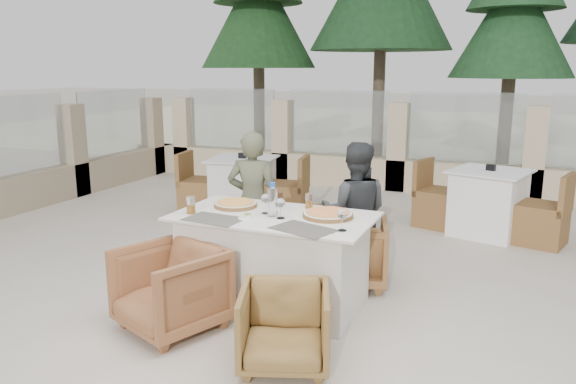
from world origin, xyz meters
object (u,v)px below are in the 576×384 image
at_px(dining_table, 274,260).
at_px(wine_glass_centre, 266,203).
at_px(armchair_near_left, 171,289).
at_px(armchair_far_left, 281,231).
at_px(bg_table_a, 243,187).
at_px(bg_table_b, 488,203).
at_px(pizza_left, 236,204).
at_px(water_bottle, 273,199).
at_px(diner_left, 253,202).
at_px(wine_glass_corner, 342,219).
at_px(beer_glass_right, 309,201).
at_px(beer_glass_left, 191,205).
at_px(wine_glass_near, 280,207).
at_px(diner_right, 355,213).
at_px(pizza_right, 328,214).
at_px(armchair_far_right, 350,251).
at_px(armchair_near_right, 284,327).

bearing_deg(dining_table, wine_glass_centre, 165.41).
bearing_deg(armchair_near_left, armchair_far_left, 107.25).
distance_m(bg_table_a, bg_table_b, 3.08).
relative_size(wine_glass_centre, bg_table_b, 0.11).
distance_m(pizza_left, water_bottle, 0.46).
relative_size(dining_table, diner_left, 1.18).
xyz_separation_m(wine_glass_corner, beer_glass_right, (-0.46, 0.53, -0.03)).
bearing_deg(armchair_near_left, beer_glass_left, 125.52).
relative_size(dining_table, wine_glass_near, 8.70).
distance_m(wine_glass_near, diner_right, 0.96).
xyz_separation_m(pizza_right, diner_right, (0.03, 0.67, -0.15)).
xyz_separation_m(armchair_near_left, diner_right, (0.98, 1.49, 0.33)).
relative_size(dining_table, bg_table_b, 0.98).
bearing_deg(diner_left, beer_glass_left, 69.66).
height_order(armchair_far_right, armchair_near_right, armchair_far_right).
distance_m(wine_glass_corner, diner_left, 1.49).
distance_m(pizza_left, armchair_near_left, 0.97).
relative_size(wine_glass_corner, armchair_near_left, 0.26).
bearing_deg(diner_right, beer_glass_left, 28.58).
relative_size(water_bottle, bg_table_a, 0.17).
distance_m(wine_glass_near, bg_table_a, 3.10).
xyz_separation_m(beer_glass_right, armchair_far_right, (0.26, 0.38, -0.53)).
bearing_deg(armchair_near_left, water_bottle, 74.38).
bearing_deg(bg_table_b, wine_glass_corner, -90.26).
bearing_deg(pizza_right, pizza_left, 178.89).
distance_m(dining_table, beer_glass_right, 0.58).
bearing_deg(pizza_left, armchair_far_right, 33.54).
xyz_separation_m(water_bottle, bg_table_b, (1.49, 2.83, -0.52)).
bearing_deg(armchair_far_left, bg_table_b, -114.75).
bearing_deg(beer_glass_right, armchair_near_left, -124.73).
relative_size(pizza_right, water_bottle, 1.46).
xyz_separation_m(wine_glass_centre, armchair_near_left, (-0.45, -0.73, -0.54)).
bearing_deg(diner_left, wine_glass_near, 115.88).
distance_m(dining_table, diner_right, 0.95).
distance_m(pizza_left, beer_glass_right, 0.63).
xyz_separation_m(wine_glass_corner, diner_right, (-0.19, 1.00, -0.21)).
bearing_deg(dining_table, wine_glass_near, -37.85).
distance_m(water_bottle, diner_right, 0.97).
distance_m(wine_glass_corner, armchair_far_right, 1.09).
bearing_deg(wine_glass_near, armchair_near_right, -64.94).
relative_size(wine_glass_corner, beer_glass_right, 1.45).
height_order(pizza_left, diner_right, diner_right).
relative_size(dining_table, armchair_far_left, 2.25).
relative_size(dining_table, armchair_far_right, 2.40).
bearing_deg(pizza_right, armchair_far_right, 87.80).
relative_size(dining_table, pizza_left, 4.36).
relative_size(diner_left, bg_table_a, 0.83).
xyz_separation_m(dining_table, armchair_near_left, (-0.53, -0.71, -0.06)).
height_order(pizza_left, diner_left, diner_left).
xyz_separation_m(pizza_left, bg_table_b, (1.91, 2.68, -0.41)).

